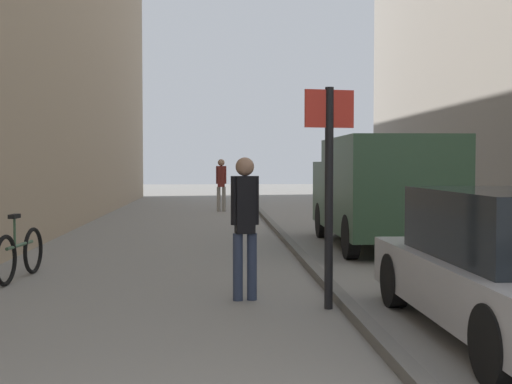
{
  "coord_description": "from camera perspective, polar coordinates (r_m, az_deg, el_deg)",
  "views": [
    {
      "loc": [
        0.04,
        -2.37,
        1.72
      ],
      "look_at": [
        0.91,
        12.0,
        1.1
      ],
      "focal_mm": 47.29,
      "sensor_mm": 36.0,
      "label": 1
    }
  ],
  "objects": [
    {
      "name": "kerb_strip",
      "position": [
        14.55,
        2.63,
        -4.07
      ],
      "size": [
        0.16,
        40.0,
        0.12
      ],
      "primitive_type": "cube",
      "color": "#615F5B",
      "rests_on": "ground_plane"
    },
    {
      "name": "ground_plane",
      "position": [
        14.48,
        -3.62,
        -4.35
      ],
      "size": [
        80.0,
        80.0,
        0.0
      ],
      "primitive_type": "plane",
      "color": "gray"
    },
    {
      "name": "bicycle_leaning",
      "position": [
        10.54,
        -19.34,
        -4.96
      ],
      "size": [
        0.23,
        1.77,
        0.98
      ],
      "rotation": [
        0.0,
        0.0,
        -0.1
      ],
      "color": "black",
      "rests_on": "ground_plane"
    },
    {
      "name": "pedestrian_mid_block",
      "position": [
        23.85,
        -2.96,
        0.91
      ],
      "size": [
        0.37,
        0.24,
        1.85
      ],
      "rotation": [
        0.0,
        0.0,
        -0.08
      ],
      "color": "gray",
      "rests_on": "ground_plane"
    },
    {
      "name": "street_sign_post",
      "position": [
        7.92,
        6.2,
        1.2
      ],
      "size": [
        0.59,
        0.14,
        2.6
      ],
      "rotation": [
        0.0,
        0.0,
        3.33
      ],
      "color": "black",
      "rests_on": "ground_plane"
    },
    {
      "name": "pedestrian_main_foreground",
      "position": [
        8.4,
        -0.95,
        -2.21
      ],
      "size": [
        0.35,
        0.23,
        1.79
      ],
      "rotation": [
        0.0,
        0.0,
        3.29
      ],
      "color": "#2D3851",
      "rests_on": "ground_plane"
    },
    {
      "name": "delivery_van",
      "position": [
        13.98,
        10.51,
        0.31
      ],
      "size": [
        2.16,
        5.12,
        2.22
      ],
      "rotation": [
        0.0,
        0.0,
        -0.01
      ],
      "color": "#335138",
      "rests_on": "ground_plane"
    }
  ]
}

